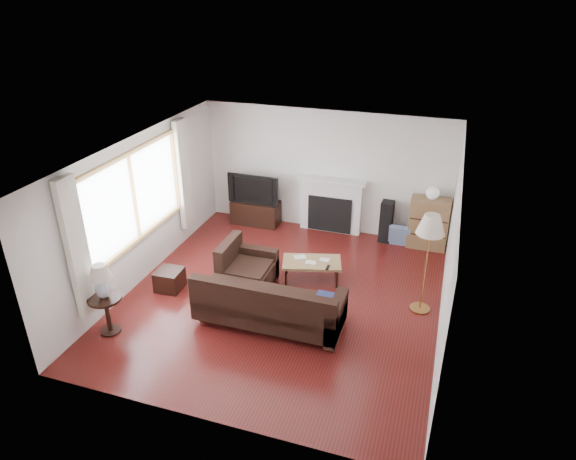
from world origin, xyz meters
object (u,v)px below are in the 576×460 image
(bookshelf, at_px, (428,223))
(side_table, at_px, (108,315))
(tv_stand, at_px, (256,212))
(sectional_sofa, at_px, (269,302))
(coffee_table, at_px, (312,271))
(floor_lamp, at_px, (426,264))

(bookshelf, height_order, side_table, bookshelf)
(tv_stand, relative_size, sectional_sofa, 0.42)
(coffee_table, bearing_deg, bookshelf, 30.96)
(coffee_table, distance_m, floor_lamp, 2.00)
(side_table, bearing_deg, sectional_sofa, 23.05)
(side_table, bearing_deg, tv_stand, 80.22)
(sectional_sofa, bearing_deg, coffee_table, 78.79)
(sectional_sofa, bearing_deg, bookshelf, 57.64)
(bookshelf, bearing_deg, floor_lamp, -87.70)
(tv_stand, relative_size, side_table, 1.65)
(sectional_sofa, height_order, floor_lamp, floor_lamp)
(sectional_sofa, bearing_deg, side_table, -156.95)
(floor_lamp, height_order, side_table, floor_lamp)
(tv_stand, height_order, sectional_sofa, sectional_sofa)
(bookshelf, distance_m, coffee_table, 2.61)
(coffee_table, height_order, floor_lamp, floor_lamp)
(sectional_sofa, relative_size, coffee_table, 2.42)
(tv_stand, relative_size, coffee_table, 1.01)
(tv_stand, xyz_separation_m, side_table, (-0.72, -4.15, 0.05))
(sectional_sofa, xyz_separation_m, side_table, (-2.19, -0.93, -0.08))
(sectional_sofa, bearing_deg, tv_stand, 114.67)
(tv_stand, bearing_deg, coffee_table, -46.49)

